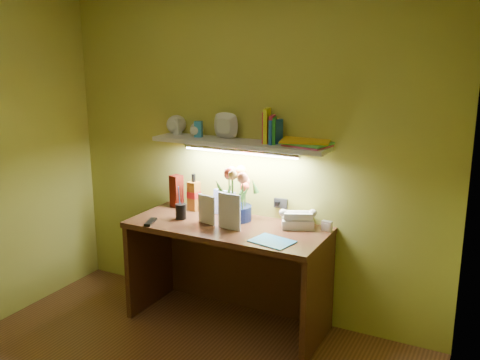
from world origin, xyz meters
name	(u,v)px	position (x,y,z in m)	size (l,w,h in m)	color
desk	(227,275)	(0.00, 1.20, 0.38)	(1.40, 0.60, 0.75)	#3B1810
flower_bouquet	(237,195)	(0.01, 1.33, 0.94)	(0.23, 0.23, 0.37)	#0B153B
telephone	(298,218)	(0.45, 1.38, 0.81)	(0.21, 0.16, 0.13)	beige
desk_clock	(327,226)	(0.66, 1.40, 0.78)	(0.07, 0.03, 0.07)	silver
whisky_bottle	(194,192)	(-0.39, 1.40, 0.89)	(0.08, 0.08, 0.28)	#9D571B
whisky_box	(177,191)	(-0.56, 1.41, 0.87)	(0.08, 0.08, 0.25)	#4E1008
pen_cup	(181,206)	(-0.36, 1.17, 0.84)	(0.08, 0.08, 0.19)	black
art_card	(224,203)	(-0.14, 1.40, 0.84)	(0.18, 0.04, 0.18)	white
tv_remote	(151,222)	(-0.50, 0.99, 0.76)	(0.04, 0.16, 0.02)	black
blue_folder	(272,241)	(0.41, 1.04, 0.75)	(0.26, 0.19, 0.01)	#3394D5
desk_book_a	(198,207)	(-0.22, 1.18, 0.85)	(0.16, 0.02, 0.21)	beige
desk_book_b	(218,209)	(-0.04, 1.14, 0.88)	(0.18, 0.02, 0.25)	silver
wall_shelf	(239,138)	(0.00, 1.39, 1.34)	(1.31, 0.32, 0.27)	silver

